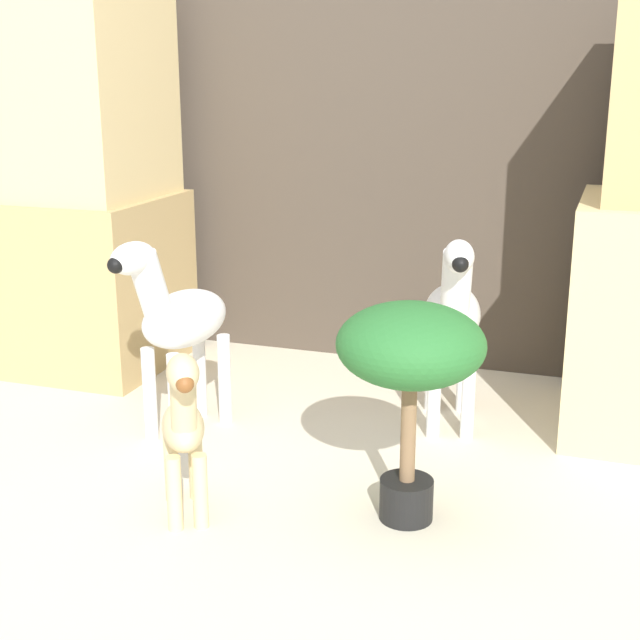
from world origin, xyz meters
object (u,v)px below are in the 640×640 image
object	(u,v)px
zebra_right	(453,315)
potted_palm_front	(410,357)
giraffe_figurine	(184,425)
zebra_left	(177,319)

from	to	relation	value
zebra_right	potted_palm_front	distance (m)	0.62
zebra_right	giraffe_figurine	distance (m)	0.96
zebra_right	giraffe_figurine	bearing A→B (deg)	-122.13
zebra_left	giraffe_figurine	xyz separation A→B (m)	(0.27, -0.49, -0.11)
zebra_right	potted_palm_front	world-z (taller)	zebra_right
giraffe_figurine	potted_palm_front	bearing A→B (deg)	20.11
zebra_right	zebra_left	distance (m)	0.83
zebra_right	zebra_left	size ratio (longest dim) A/B	1.00
zebra_right	potted_palm_front	size ratio (longest dim) A/B	1.13
zebra_left	giraffe_figurine	world-z (taller)	zebra_left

